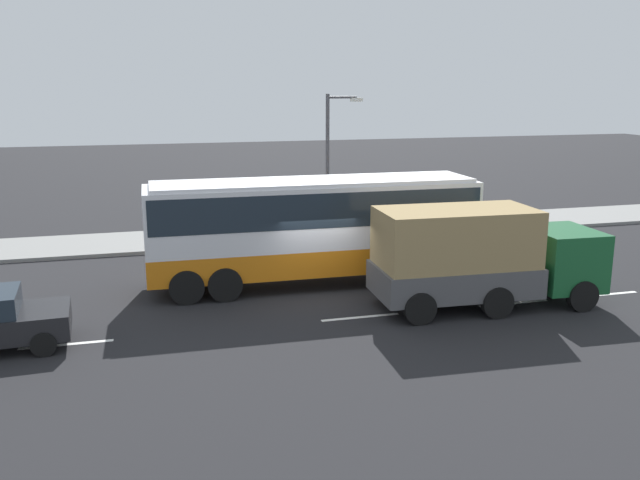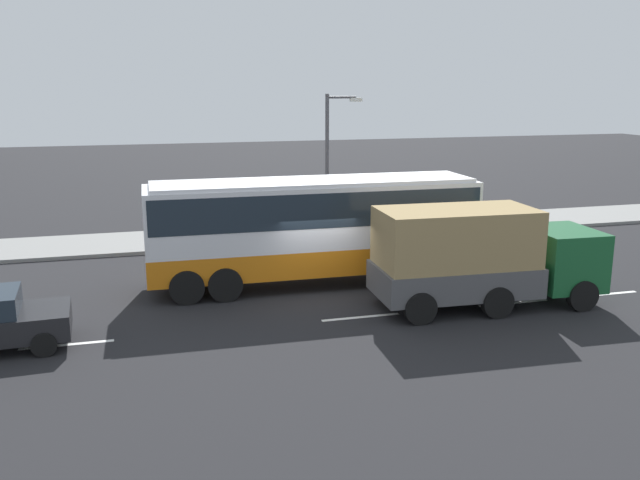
% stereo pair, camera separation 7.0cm
% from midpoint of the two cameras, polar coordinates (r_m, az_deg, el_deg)
% --- Properties ---
extents(ground_plane, '(120.00, 120.00, 0.00)m').
position_cam_midpoint_polar(ground_plane, '(22.17, -0.12, -4.72)').
color(ground_plane, black).
extents(sidewalk_curb, '(80.00, 4.00, 0.15)m').
position_cam_midpoint_polar(sidewalk_curb, '(30.73, -4.58, 0.42)').
color(sidewalk_curb, gray).
rests_on(sidewalk_curb, ground_plane).
extents(lane_centreline, '(35.91, 0.16, 0.01)m').
position_cam_midpoint_polar(lane_centreline, '(19.82, -0.90, -6.90)').
color(lane_centreline, white).
rests_on(lane_centreline, ground_plane).
extents(coach_bus, '(11.24, 2.86, 3.62)m').
position_cam_midpoint_polar(coach_bus, '(22.98, -0.60, 1.67)').
color(coach_bus, orange).
rests_on(coach_bus, ground_plane).
extents(cargo_truck, '(7.13, 2.85, 3.10)m').
position_cam_midpoint_polar(cargo_truck, '(21.33, 13.24, -1.23)').
color(cargo_truck, '#19592D').
rests_on(cargo_truck, ground_plane).
extents(pedestrian_near_curb, '(0.32, 0.32, 1.55)m').
position_cam_midpoint_polar(pedestrian_near_curb, '(28.78, -7.59, 1.44)').
color(pedestrian_near_curb, brown).
rests_on(pedestrian_near_curb, sidewalk_curb).
extents(pedestrian_at_crossing, '(0.32, 0.32, 1.66)m').
position_cam_midpoint_polar(pedestrian_at_crossing, '(29.79, -10.48, 1.86)').
color(pedestrian_at_crossing, '#38334C').
rests_on(pedestrian_at_crossing, sidewalk_curb).
extents(street_lamp, '(1.59, 0.24, 6.20)m').
position_cam_midpoint_polar(street_lamp, '(28.99, 0.85, 7.03)').
color(street_lamp, '#47474C').
rests_on(street_lamp, sidewalk_curb).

